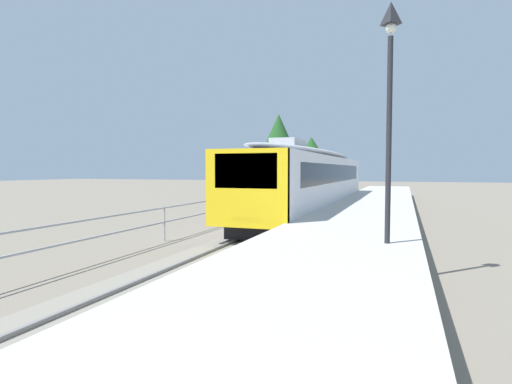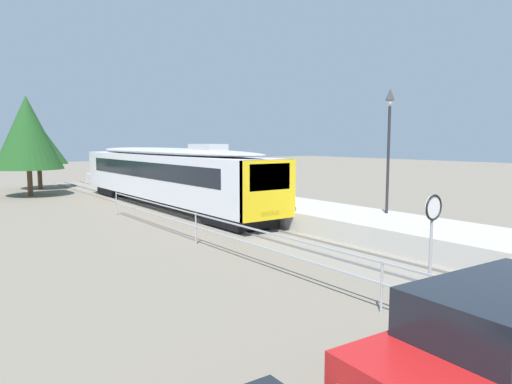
# 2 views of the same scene
# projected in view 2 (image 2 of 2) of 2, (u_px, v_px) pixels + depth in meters

# --- Properties ---
(ground_plane) EXTENTS (160.00, 160.00, 0.00)m
(ground_plane) POSITION_uv_depth(u_px,v_px,m) (191.00, 239.00, 19.09)
(ground_plane) COLOR slate
(track_rails) EXTENTS (3.20, 60.00, 0.14)m
(track_rails) POSITION_uv_depth(u_px,v_px,m) (250.00, 230.00, 20.84)
(track_rails) COLOR gray
(track_rails) RESTS_ON ground
(commuter_train) EXTENTS (2.82, 20.69, 3.74)m
(commuter_train) POSITION_uv_depth(u_px,v_px,m) (165.00, 173.00, 27.65)
(commuter_train) COLOR silver
(commuter_train) RESTS_ON track_rails
(station_platform) EXTENTS (3.90, 60.00, 0.90)m
(station_platform) POSITION_uv_depth(u_px,v_px,m) (304.00, 214.00, 22.69)
(station_platform) COLOR #B7B5AD
(station_platform) RESTS_ON ground
(platform_lamp_mid_platform) EXTENTS (0.34, 0.34, 5.35)m
(platform_lamp_mid_platform) POSITION_uv_depth(u_px,v_px,m) (389.00, 127.00, 19.69)
(platform_lamp_mid_platform) COLOR #232328
(platform_lamp_mid_platform) RESTS_ON station_platform
(speed_limit_sign) EXTENTS (0.61, 0.10, 2.81)m
(speed_limit_sign) POSITION_uv_depth(u_px,v_px,m) (433.00, 224.00, 10.65)
(speed_limit_sign) COLOR #9EA0A5
(speed_limit_sign) RESTS_ON ground
(carpark_fence) EXTENTS (0.06, 36.06, 1.25)m
(carpark_fence) POSITION_uv_depth(u_px,v_px,m) (382.00, 275.00, 10.77)
(carpark_fence) COLOR #9EA0A5
(carpark_fence) RESTS_ON ground
(parked_suv_red) EXTENTS (4.69, 2.14, 2.04)m
(parked_suv_red) POSITION_uv_depth(u_px,v_px,m) (499.00, 356.00, 6.38)
(parked_suv_red) COLOR red
(parked_suv_red) RESTS_ON ground
(tree_behind_carpark) EXTENTS (4.80, 4.80, 7.31)m
(tree_behind_carpark) POSITION_uv_depth(u_px,v_px,m) (27.00, 133.00, 33.49)
(tree_behind_carpark) COLOR brown
(tree_behind_carpark) RESTS_ON ground
(tree_behind_station_far) EXTENTS (4.62, 4.62, 5.70)m
(tree_behind_station_far) POSITION_uv_depth(u_px,v_px,m) (38.00, 143.00, 38.81)
(tree_behind_station_far) COLOR brown
(tree_behind_station_far) RESTS_ON ground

